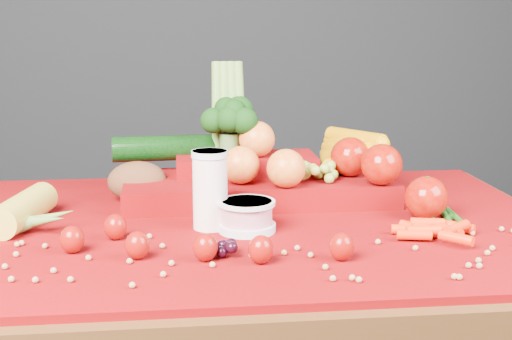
{
  "coord_description": "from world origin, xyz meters",
  "views": [
    {
      "loc": [
        -0.14,
        -1.2,
        1.11
      ],
      "look_at": [
        0.0,
        0.02,
        0.85
      ],
      "focal_mm": 50.0,
      "sensor_mm": 36.0,
      "label": 1
    }
  ],
  "objects": [
    {
      "name": "table",
      "position": [
        0.0,
        0.0,
        0.66
      ],
      "size": [
        1.1,
        0.8,
        0.75
      ],
      "color": "#3C240D",
      "rests_on": "ground"
    },
    {
      "name": "red_cloth",
      "position": [
        0.0,
        0.0,
        0.76
      ],
      "size": [
        1.05,
        0.75,
        0.01
      ],
      "primitive_type": "cube",
      "color": "#710303",
      "rests_on": "table"
    },
    {
      "name": "milk_glass",
      "position": [
        -0.08,
        -0.03,
        0.83
      ],
      "size": [
        0.06,
        0.06,
        0.13
      ],
      "rotation": [
        0.0,
        0.0,
        0.03
      ],
      "color": "white",
      "rests_on": "red_cloth"
    },
    {
      "name": "yogurt_bowl",
      "position": [
        -0.02,
        -0.06,
        0.79
      ],
      "size": [
        0.1,
        0.1,
        0.05
      ],
      "rotation": [
        0.0,
        0.0,
        0.19
      ],
      "color": "silver",
      "rests_on": "red_cloth"
    },
    {
      "name": "strawberry_scatter",
      "position": [
        -0.13,
        -0.17,
        0.79
      ],
      "size": [
        0.44,
        0.18,
        0.05
      ],
      "color": "maroon",
      "rests_on": "red_cloth"
    },
    {
      "name": "dark_grape_cluster",
      "position": [
        -0.07,
        -0.18,
        0.78
      ],
      "size": [
        0.06,
        0.05,
        0.03
      ],
      "primitive_type": null,
      "color": "black",
      "rests_on": "red_cloth"
    },
    {
      "name": "soybean_scatter",
      "position": [
        0.0,
        -0.2,
        0.77
      ],
      "size": [
        0.84,
        0.24,
        0.01
      ],
      "primitive_type": null,
      "color": "#B0804C",
      "rests_on": "red_cloth"
    },
    {
      "name": "corn_ear",
      "position": [
        -0.39,
        -0.01,
        0.78
      ],
      "size": [
        0.21,
        0.25,
        0.06
      ],
      "rotation": [
        0.0,
        0.0,
        1.36
      ],
      "color": "gold",
      "rests_on": "red_cloth"
    },
    {
      "name": "potato",
      "position": [
        -0.22,
        0.17,
        0.8
      ],
      "size": [
        0.12,
        0.08,
        0.08
      ],
      "primitive_type": "ellipsoid",
      "color": "#4F2D19",
      "rests_on": "red_cloth"
    },
    {
      "name": "baby_carrot_pile",
      "position": [
        0.28,
        -0.14,
        0.78
      ],
      "size": [
        0.18,
        0.17,
        0.03
      ],
      "primitive_type": null,
      "color": "red",
      "rests_on": "red_cloth"
    },
    {
      "name": "green_bean_pile",
      "position": [
        0.34,
        -0.01,
        0.77
      ],
      "size": [
        0.14,
        0.12,
        0.01
      ],
      "primitive_type": null,
      "color": "#1A5112",
      "rests_on": "red_cloth"
    },
    {
      "name": "produce_mound",
      "position": [
        0.05,
        0.15,
        0.82
      ],
      "size": [
        0.61,
        0.36,
        0.27
      ],
      "color": "#710303",
      "rests_on": "red_cloth"
    }
  ]
}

